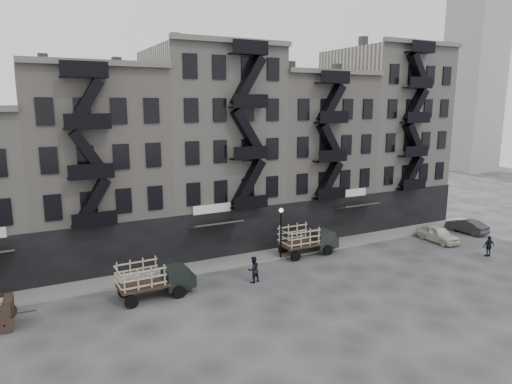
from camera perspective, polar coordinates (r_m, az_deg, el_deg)
name	(u,v)px	position (r m, az deg, el deg)	size (l,w,h in m)	color
ground	(263,276)	(34.20, 0.93, -10.44)	(140.00, 140.00, 0.00)	#38383A
sidewalk	(241,260)	(37.30, -1.83, -8.46)	(55.00, 2.50, 0.15)	slate
building_midwest	(95,167)	(38.49, -19.54, 2.91)	(10.00, 11.35, 16.20)	gray
building_center	(211,149)	(40.92, -5.60, 5.36)	(10.00, 11.35, 18.20)	gray
building_mideast	(305,155)	(45.68, 6.18, 4.68)	(10.00, 11.35, 16.20)	gray
building_east	(383,136)	(51.73, 15.56, 6.75)	(10.00, 11.35, 19.20)	gray
lamp_post	(281,226)	(36.87, 3.14, -4.29)	(0.36, 0.36, 4.28)	black
stake_truck_west	(154,277)	(30.92, -12.65, -10.28)	(5.04, 2.22, 2.49)	black
stake_truck_east	(308,238)	(38.58, 6.47, -5.69)	(5.14, 2.19, 2.56)	black
car_east	(438,234)	(45.26, 21.75, -4.87)	(1.71, 4.25, 1.45)	beige
car_far	(467,226)	(49.41, 24.84, -3.87)	(1.43, 4.09, 1.35)	#27272A
pedestrian_mid	(253,270)	(32.72, -0.33, -9.67)	(0.93, 0.72, 1.90)	black
policeman	(489,246)	(42.63, 27.09, -6.05)	(1.03, 0.43, 1.76)	black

